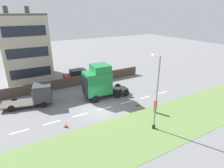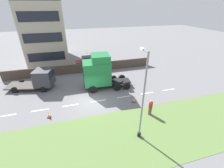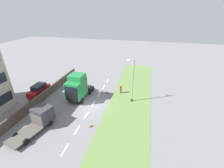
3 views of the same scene
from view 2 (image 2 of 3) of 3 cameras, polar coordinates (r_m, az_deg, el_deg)
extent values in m
plane|color=slate|center=(17.83, -7.49, -6.76)|extent=(120.00, 120.00, 0.00)
cube|color=#607F42|center=(13.38, -3.02, -21.08)|extent=(7.00, 44.00, 0.01)
cube|color=white|center=(21.45, 20.75, -2.03)|extent=(0.16, 1.80, 0.00)
cube|color=white|center=(19.83, 13.19, -3.40)|extent=(0.16, 1.80, 0.00)
cube|color=white|center=(18.62, 4.46, -4.90)|extent=(0.16, 1.80, 0.00)
cube|color=white|center=(17.91, -5.27, -6.43)|extent=(0.16, 1.80, 0.00)
cube|color=white|center=(17.76, -15.54, -7.83)|extent=(0.16, 1.80, 0.00)
cube|color=white|center=(18.17, -25.72, -8.97)|extent=(0.16, 1.80, 0.00)
cube|color=white|center=(19.12, -35.21, -9.78)|extent=(0.16, 1.80, 0.00)
cube|color=#4C3D33|center=(25.42, -10.90, 5.98)|extent=(0.25, 24.00, 1.52)
cube|color=#B7AD99|center=(32.30, -23.88, 17.28)|extent=(9.01, 7.03, 10.58)
cube|color=#1E232D|center=(28.58, -23.50, 9.54)|extent=(0.08, 5.97, 1.48)
cube|color=#1E232D|center=(27.86, -24.77, 15.69)|extent=(0.08, 5.97, 1.48)
cube|color=#1E232D|center=(27.48, -26.18, 22.09)|extent=(0.08, 5.97, 1.48)
cube|color=#56514C|center=(31.95, -25.97, 26.78)|extent=(9.01, 7.03, 0.30)
cube|color=black|center=(20.45, -1.68, 0.55)|extent=(1.81, 6.29, 0.24)
cube|color=#1E7A3D|center=(19.57, -5.79, 4.34)|extent=(2.77, 3.58, 2.98)
cube|color=black|center=(19.76, -10.70, 2.12)|extent=(2.16, 0.21, 1.67)
cube|color=black|center=(19.24, -11.05, 5.63)|extent=(2.29, 0.21, 0.95)
cube|color=#1E7A3D|center=(18.94, -4.51, 9.86)|extent=(2.56, 2.38, 0.90)
sphere|color=orange|center=(19.32, -9.48, 11.56)|extent=(0.14, 0.14, 0.14)
cylinder|color=black|center=(20.63, 2.13, 1.37)|extent=(1.49, 1.49, 0.12)
cylinder|color=black|center=(19.27, -7.41, -2.04)|extent=(0.39, 1.06, 1.04)
cylinder|color=black|center=(21.32, -8.01, 1.06)|extent=(0.39, 1.06, 1.04)
cylinder|color=black|center=(19.71, 2.06, -1.06)|extent=(0.39, 1.06, 1.04)
cylinder|color=black|center=(21.73, 0.57, 1.89)|extent=(0.39, 1.06, 1.04)
cylinder|color=black|center=(20.02, 5.51, -0.69)|extent=(0.39, 1.06, 1.04)
cylinder|color=black|center=(22.01, 3.74, 2.18)|extent=(0.39, 1.06, 1.04)
cube|color=#333338|center=(21.62, -24.48, 2.31)|extent=(2.66, 2.58, 2.09)
cube|color=black|center=(21.07, -21.98, 3.44)|extent=(1.92, 0.49, 0.75)
cube|color=#4C4742|center=(23.38, -30.83, -0.48)|extent=(3.08, 4.35, 0.18)
cube|color=#4C4742|center=(22.18, -26.98, 1.48)|extent=(2.19, 0.61, 1.47)
cylinder|color=black|center=(22.98, -23.04, 0.69)|extent=(0.42, 0.83, 0.80)
cylinder|color=black|center=(21.29, -24.74, -1.88)|extent=(0.42, 0.83, 0.80)
cylinder|color=black|center=(24.51, -31.02, 0.47)|extent=(0.42, 0.83, 0.80)
cylinder|color=black|center=(22.93, -33.17, -1.93)|extent=(0.42, 0.83, 0.80)
cube|color=maroon|center=(27.19, -8.76, 7.76)|extent=(1.98, 4.55, 1.08)
cube|color=black|center=(26.91, -8.66, 9.59)|extent=(1.66, 2.51, 0.72)
cylinder|color=black|center=(26.38, -11.52, 5.72)|extent=(0.21, 0.64, 0.64)
cylinder|color=black|center=(28.05, -11.96, 7.04)|extent=(0.21, 0.64, 0.64)
cylinder|color=black|center=(26.76, -5.26, 6.51)|extent=(0.21, 0.64, 0.64)
cylinder|color=black|center=(28.41, -6.05, 7.78)|extent=(0.21, 0.64, 0.64)
cylinder|color=black|center=(13.82, 10.24, -18.36)|extent=(0.30, 0.30, 0.40)
cylinder|color=gray|center=(11.54, 11.73, -6.07)|extent=(0.14, 0.14, 7.51)
cylinder|color=gray|center=(10.37, 12.59, 12.27)|extent=(0.90, 0.10, 0.10)
cube|color=silver|center=(10.76, 11.47, 12.94)|extent=(0.44, 0.20, 0.16)
cylinder|color=brown|center=(16.12, 14.23, -9.92)|extent=(0.34, 0.34, 0.84)
cylinder|color=#B22626|center=(15.68, 14.55, -7.75)|extent=(0.39, 0.39, 0.66)
sphere|color=tan|center=(15.43, 14.75, -6.41)|extent=(0.23, 0.23, 0.23)
cube|color=black|center=(16.76, -22.79, -11.62)|extent=(0.36, 0.36, 0.03)
cone|color=orange|center=(16.58, -22.97, -10.84)|extent=(0.28, 0.28, 0.55)
cylinder|color=white|center=(16.57, -22.99, -10.77)|extent=(0.17, 0.17, 0.07)
cube|color=black|center=(17.81, 8.26, -6.80)|extent=(0.36, 0.36, 0.03)
cone|color=orange|center=(17.65, 8.32, -6.03)|extent=(0.28, 0.28, 0.55)
cylinder|color=white|center=(17.63, 8.33, -5.95)|extent=(0.17, 0.17, 0.07)
camera|label=1|loc=(7.85, -132.15, -11.90)|focal=30.00mm
camera|label=3|loc=(19.19, -92.19, 13.37)|focal=24.00mm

